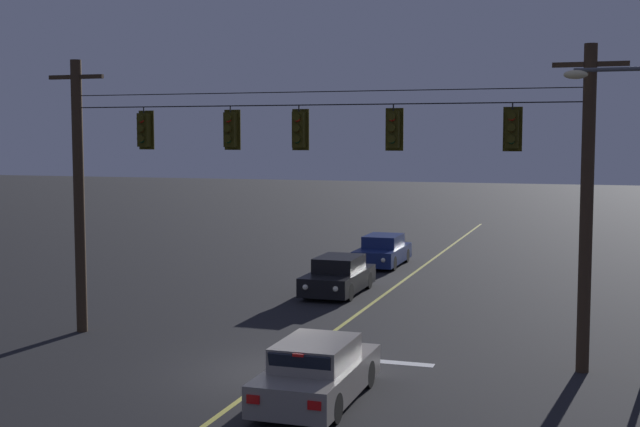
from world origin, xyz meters
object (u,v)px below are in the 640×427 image
object	(u,v)px
traffic_light_left_inner	(230,130)
traffic_light_centre	(299,129)
traffic_light_right_inner	(393,129)
street_lamp_corner	(636,192)
car_waiting_near_lane	(317,373)
car_oncoming_lead	(338,276)
traffic_light_leftmost	(144,130)
traffic_light_rightmost	(512,129)
car_oncoming_trailing	(383,251)

from	to	relation	value
traffic_light_left_inner	traffic_light_centre	size ratio (longest dim) A/B	1.00
traffic_light_right_inner	street_lamp_corner	size ratio (longest dim) A/B	0.16
traffic_light_right_inner	car_waiting_near_lane	xyz separation A→B (m)	(-0.68, -4.32, -5.41)
traffic_light_right_inner	traffic_light_left_inner	bearing A→B (deg)	180.00
traffic_light_right_inner	car_oncoming_lead	world-z (taller)	traffic_light_right_inner
traffic_light_right_inner	car_waiting_near_lane	distance (m)	6.95
traffic_light_leftmost	street_lamp_corner	size ratio (longest dim) A/B	0.16
traffic_light_leftmost	car_oncoming_lead	bearing A→B (deg)	68.78
traffic_light_right_inner	traffic_light_rightmost	size ratio (longest dim) A/B	1.00
car_waiting_near_lane	street_lamp_corner	world-z (taller)	street_lamp_corner
traffic_light_rightmost	car_oncoming_trailing	size ratio (longest dim) A/B	0.28
traffic_light_left_inner	car_waiting_near_lane	size ratio (longest dim) A/B	0.28
traffic_light_centre	street_lamp_corner	bearing A→B (deg)	-4.80
traffic_light_rightmost	car_oncoming_trailing	distance (m)	18.20
car_oncoming_trailing	traffic_light_left_inner	bearing A→B (deg)	-91.76
traffic_light_left_inner	car_oncoming_trailing	size ratio (longest dim) A/B	0.28
traffic_light_rightmost	street_lamp_corner	size ratio (longest dim) A/B	0.16
traffic_light_centre	traffic_light_rightmost	world-z (taller)	same
traffic_light_right_inner	traffic_light_rightmost	bearing A→B (deg)	0.00
traffic_light_centre	traffic_light_right_inner	size ratio (longest dim) A/B	1.00
traffic_light_leftmost	traffic_light_rightmost	xyz separation A→B (m)	(10.39, 0.00, 0.00)
car_waiting_near_lane	car_oncoming_trailing	xyz separation A→B (m)	(-3.47, 20.14, -0.00)
traffic_light_right_inner	traffic_light_rightmost	world-z (taller)	same
car_waiting_near_lane	street_lamp_corner	size ratio (longest dim) A/B	0.57
traffic_light_leftmost	traffic_light_left_inner	xyz separation A→B (m)	(2.71, 0.00, 0.00)
traffic_light_right_inner	car_oncoming_trailing	xyz separation A→B (m)	(-4.15, 15.82, -5.41)
car_oncoming_trailing	street_lamp_corner	bearing A→B (deg)	-58.51
traffic_light_right_inner	traffic_light_rightmost	distance (m)	3.05
traffic_light_left_inner	street_lamp_corner	xyz separation A→B (m)	(10.62, -0.72, -1.49)
traffic_light_right_inner	car_oncoming_trailing	world-z (taller)	traffic_light_right_inner
traffic_light_right_inner	street_lamp_corner	world-z (taller)	street_lamp_corner
car_waiting_near_lane	car_oncoming_lead	bearing A→B (deg)	104.75
car_oncoming_lead	traffic_light_rightmost	bearing A→B (deg)	-50.10
traffic_light_left_inner	traffic_light_rightmost	xyz separation A→B (m)	(7.68, 0.00, 0.00)
car_waiting_near_lane	car_oncoming_lead	world-z (taller)	same
traffic_light_centre	traffic_light_right_inner	world-z (taller)	same
traffic_light_centre	car_oncoming_lead	world-z (taller)	traffic_light_centre
street_lamp_corner	traffic_light_centre	bearing A→B (deg)	175.20
traffic_light_rightmost	car_oncoming_lead	distance (m)	12.31
traffic_light_centre	traffic_light_rightmost	distance (m)	5.66
traffic_light_centre	car_oncoming_lead	xyz separation A→B (m)	(-1.43, 8.49, -5.41)
traffic_light_centre	car_oncoming_trailing	distance (m)	16.79
traffic_light_leftmost	traffic_light_left_inner	distance (m)	2.71
traffic_light_leftmost	car_waiting_near_lane	distance (m)	9.61
car_oncoming_lead	car_oncoming_trailing	bearing A→B (deg)	90.79
traffic_light_centre	car_oncoming_lead	bearing A→B (deg)	99.57
car_waiting_near_lane	traffic_light_left_inner	bearing A→B (deg)	132.53
traffic_light_left_inner	traffic_light_rightmost	world-z (taller)	same
traffic_light_rightmost	car_oncoming_lead	world-z (taller)	traffic_light_rightmost
car_oncoming_lead	car_waiting_near_lane	bearing A→B (deg)	-75.25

